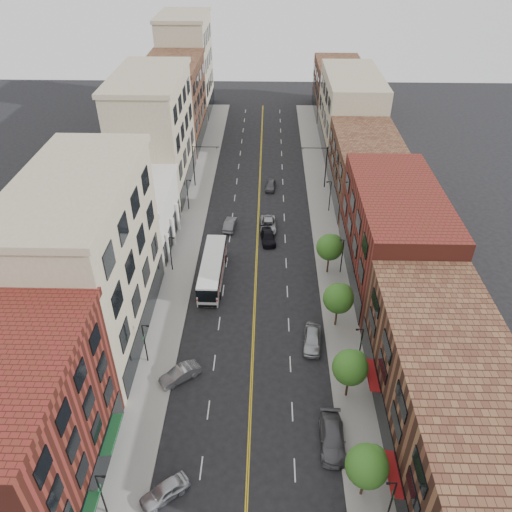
# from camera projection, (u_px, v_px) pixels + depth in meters

# --- Properties ---
(ground) EXTENTS (220.00, 220.00, 0.00)m
(ground) POSITION_uv_depth(u_px,v_px,m) (250.00, 429.00, 45.82)
(ground) COLOR black
(ground) RESTS_ON ground
(sidewalk_left) EXTENTS (4.00, 110.00, 0.15)m
(sidewalk_left) POSITION_uv_depth(u_px,v_px,m) (191.00, 226.00, 74.55)
(sidewalk_left) COLOR gray
(sidewalk_left) RESTS_ON ground
(sidewalk_right) EXTENTS (4.00, 110.00, 0.15)m
(sidewalk_right) POSITION_uv_depth(u_px,v_px,m) (325.00, 228.00, 74.15)
(sidewalk_right) COLOR gray
(sidewalk_right) RESTS_ON ground
(bldg_l_redbrick) EXTENTS (10.00, 16.00, 14.00)m
(bldg_l_redbrick) POSITION_uv_depth(u_px,v_px,m) (19.00, 435.00, 37.23)
(bldg_l_redbrick) COLOR maroon
(bldg_l_redbrick) RESTS_ON ground
(bldg_l_tanoffice) EXTENTS (10.00, 22.00, 18.00)m
(bldg_l_tanoffice) POSITION_uv_depth(u_px,v_px,m) (89.00, 264.00, 51.58)
(bldg_l_tanoffice) COLOR tan
(bldg_l_tanoffice) RESTS_ON ground
(bldg_l_white) EXTENTS (10.00, 14.00, 8.00)m
(bldg_l_white) POSITION_uv_depth(u_px,v_px,m) (135.00, 216.00, 69.16)
(bldg_l_white) COLOR silver
(bldg_l_white) RESTS_ON ground
(bldg_l_far_a) EXTENTS (10.00, 20.00, 18.00)m
(bldg_l_far_a) POSITION_uv_depth(u_px,v_px,m) (154.00, 136.00, 80.15)
(bldg_l_far_a) COLOR tan
(bldg_l_far_a) RESTS_ON ground
(bldg_l_far_b) EXTENTS (10.00, 20.00, 15.00)m
(bldg_l_far_b) POSITION_uv_depth(u_px,v_px,m) (175.00, 104.00, 97.34)
(bldg_l_far_b) COLOR #563022
(bldg_l_far_b) RESTS_ON ground
(bldg_l_far_c) EXTENTS (10.00, 16.00, 20.00)m
(bldg_l_far_c) POSITION_uv_depth(u_px,v_px,m) (186.00, 66.00, 110.59)
(bldg_l_far_c) COLOR tan
(bldg_l_far_c) RESTS_ON ground
(bldg_r_near) EXTENTS (10.00, 26.00, 10.00)m
(bldg_r_near) POSITION_uv_depth(u_px,v_px,m) (448.00, 397.00, 42.59)
(bldg_r_near) COLOR #563022
(bldg_r_near) RESTS_ON ground
(bldg_r_mid) EXTENTS (10.00, 22.00, 12.00)m
(bldg_r_mid) POSITION_uv_depth(u_px,v_px,m) (393.00, 235.00, 61.60)
(bldg_r_mid) COLOR maroon
(bldg_r_mid) RESTS_ON ground
(bldg_r_far_a) EXTENTS (10.00, 20.00, 10.00)m
(bldg_r_far_a) POSITION_uv_depth(u_px,v_px,m) (366.00, 169.00, 79.32)
(bldg_r_far_a) COLOR #563022
(bldg_r_far_a) RESTS_ON ground
(bldg_r_far_b) EXTENTS (10.00, 22.00, 14.00)m
(bldg_r_far_b) POSITION_uv_depth(u_px,v_px,m) (350.00, 112.00, 95.31)
(bldg_r_far_b) COLOR tan
(bldg_r_far_b) RESTS_ON ground
(bldg_r_far_c) EXTENTS (10.00, 18.00, 11.00)m
(bldg_r_far_c) POSITION_uv_depth(u_px,v_px,m) (338.00, 88.00, 112.50)
(bldg_r_far_c) COLOR #563022
(bldg_r_far_c) RESTS_ON ground
(tree_r_0) EXTENTS (3.40, 3.40, 5.59)m
(tree_r_0) POSITION_uv_depth(u_px,v_px,m) (368.00, 465.00, 38.41)
(tree_r_0) COLOR black
(tree_r_0) RESTS_ON sidewalk_right
(tree_r_1) EXTENTS (3.40, 3.40, 5.59)m
(tree_r_1) POSITION_uv_depth(u_px,v_px,m) (351.00, 366.00, 46.57)
(tree_r_1) COLOR black
(tree_r_1) RESTS_ON sidewalk_right
(tree_r_2) EXTENTS (3.40, 3.40, 5.59)m
(tree_r_2) POSITION_uv_depth(u_px,v_px,m) (339.00, 297.00, 54.73)
(tree_r_2) COLOR black
(tree_r_2) RESTS_ON sidewalk_right
(tree_r_3) EXTENTS (3.40, 3.40, 5.59)m
(tree_r_3) POSITION_uv_depth(u_px,v_px,m) (330.00, 246.00, 62.90)
(tree_r_3) COLOR black
(tree_r_3) RESTS_ON sidewalk_right
(lamp_l_0) EXTENTS (0.81, 0.55, 5.05)m
(lamp_l_0) POSITION_uv_depth(u_px,v_px,m) (101.00, 492.00, 37.80)
(lamp_l_0) COLOR black
(lamp_l_0) RESTS_ON sidewalk_left
(lamp_l_1) EXTENTS (0.81, 0.55, 5.05)m
(lamp_l_1) POSITION_uv_depth(u_px,v_px,m) (145.00, 341.00, 50.86)
(lamp_l_1) COLOR black
(lamp_l_1) RESTS_ON sidewalk_left
(lamp_l_2) EXTENTS (0.81, 0.55, 5.05)m
(lamp_l_2) POSITION_uv_depth(u_px,v_px,m) (171.00, 252.00, 63.92)
(lamp_l_2) COLOR black
(lamp_l_2) RESTS_ON sidewalk_left
(lamp_l_3) EXTENTS (0.81, 0.55, 5.05)m
(lamp_l_3) POSITION_uv_depth(u_px,v_px,m) (188.00, 193.00, 76.98)
(lamp_l_3) COLOR black
(lamp_l_3) RESTS_ON sidewalk_left
(lamp_r_0) EXTENTS (0.81, 0.55, 5.05)m
(lamp_r_0) POSITION_uv_depth(u_px,v_px,m) (391.00, 499.00, 37.36)
(lamp_r_0) COLOR black
(lamp_r_0) RESTS_ON sidewalk_right
(lamp_r_1) EXTENTS (0.81, 0.55, 5.05)m
(lamp_r_1) POSITION_uv_depth(u_px,v_px,m) (360.00, 345.00, 50.42)
(lamp_r_1) COLOR black
(lamp_r_1) RESTS_ON sidewalk_right
(lamp_r_2) EXTENTS (0.81, 0.55, 5.05)m
(lamp_r_2) POSITION_uv_depth(u_px,v_px,m) (342.00, 254.00, 63.48)
(lamp_r_2) COLOR black
(lamp_r_2) RESTS_ON sidewalk_right
(lamp_r_3) EXTENTS (0.81, 0.55, 5.05)m
(lamp_r_3) POSITION_uv_depth(u_px,v_px,m) (330.00, 195.00, 76.54)
(lamp_r_3) COLOR black
(lamp_r_3) RESTS_ON sidewalk_right
(signal_mast_left) EXTENTS (4.49, 0.18, 7.20)m
(signal_mast_left) POSITION_uv_depth(u_px,v_px,m) (198.00, 161.00, 82.53)
(signal_mast_left) COLOR black
(signal_mast_left) RESTS_ON sidewalk_left
(signal_mast_right) EXTENTS (4.49, 0.18, 7.20)m
(signal_mast_right) POSITION_uv_depth(u_px,v_px,m) (322.00, 162.00, 82.11)
(signal_mast_right) COLOR black
(signal_mast_right) RESTS_ON sidewalk_right
(city_bus) EXTENTS (2.95, 11.71, 3.00)m
(city_bus) POSITION_uv_depth(u_px,v_px,m) (212.00, 268.00, 63.13)
(city_bus) COLOR silver
(city_bus) RESTS_ON ground
(car_angle_a) EXTENTS (4.26, 3.91, 1.41)m
(car_angle_a) POSITION_uv_depth(u_px,v_px,m) (165.00, 491.00, 40.21)
(car_angle_a) COLOR #B3B7BC
(car_angle_a) RESTS_ON ground
(car_angle_b) EXTENTS (4.28, 3.76, 1.40)m
(car_angle_b) POSITION_uv_depth(u_px,v_px,m) (180.00, 374.00, 50.25)
(car_angle_b) COLOR gray
(car_angle_b) RESTS_ON ground
(car_parked_mid) EXTENTS (2.27, 5.44, 1.57)m
(car_parked_mid) POSITION_uv_depth(u_px,v_px,m) (332.00, 438.00, 44.13)
(car_parked_mid) COLOR #4E4E53
(car_parked_mid) RESTS_ON ground
(car_parked_far) EXTENTS (2.42, 4.99, 1.64)m
(car_parked_far) POSITION_uv_depth(u_px,v_px,m) (312.00, 339.00, 54.12)
(car_parked_far) COLOR #9A9DA1
(car_parked_far) RESTS_ON ground
(car_lane_behind) EXTENTS (1.91, 4.43, 1.42)m
(car_lane_behind) POSITION_uv_depth(u_px,v_px,m) (230.00, 224.00, 73.75)
(car_lane_behind) COLOR #535358
(car_lane_behind) RESTS_ON ground
(car_lane_a) EXTENTS (2.51, 4.91, 1.36)m
(car_lane_a) POSITION_uv_depth(u_px,v_px,m) (268.00, 237.00, 70.98)
(car_lane_a) COLOR black
(car_lane_a) RESTS_ON ground
(car_lane_b) EXTENTS (2.38, 5.11, 1.41)m
(car_lane_b) POSITION_uv_depth(u_px,v_px,m) (268.00, 225.00, 73.61)
(car_lane_b) COLOR #AAAEB2
(car_lane_b) RESTS_ON ground
(car_lane_c) EXTENTS (1.96, 4.11, 1.35)m
(car_lane_c) POSITION_uv_depth(u_px,v_px,m) (271.00, 185.00, 84.04)
(car_lane_c) COLOR #4A494E
(car_lane_c) RESTS_ON ground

